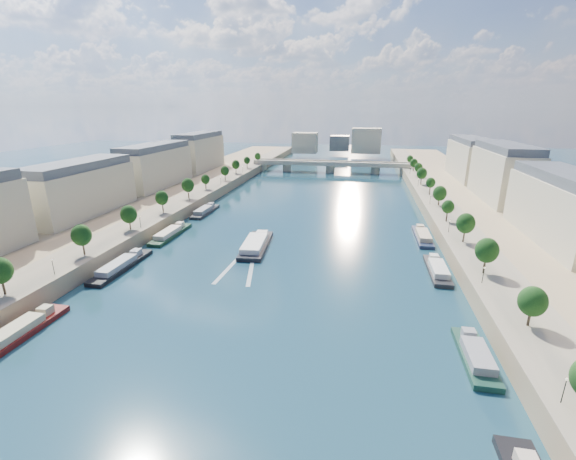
% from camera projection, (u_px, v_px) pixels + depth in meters
% --- Properties ---
extents(ground, '(700.00, 700.00, 0.00)m').
position_uv_depth(ground, '(302.00, 225.00, 155.02)').
color(ground, '#0D2E3A').
rests_on(ground, ground).
extents(quay_left, '(44.00, 520.00, 5.00)m').
position_uv_depth(quay_left, '(138.00, 211.00, 167.16)').
color(quay_left, '#9E8460').
rests_on(quay_left, ground).
extents(quay_right, '(44.00, 520.00, 5.00)m').
position_uv_depth(quay_right, '(495.00, 230.00, 141.35)').
color(quay_right, '#9E8460').
rests_on(quay_right, ground).
extents(pave_left, '(14.00, 520.00, 0.10)m').
position_uv_depth(pave_left, '(170.00, 207.00, 163.69)').
color(pave_left, gray).
rests_on(pave_left, quay_left).
extents(pave_right, '(14.00, 520.00, 0.10)m').
position_uv_depth(pave_right, '(453.00, 221.00, 143.26)').
color(pave_right, gray).
rests_on(pave_right, quay_right).
extents(trees_left, '(4.80, 268.80, 8.26)m').
position_uv_depth(trees_left, '(175.00, 193.00, 163.54)').
color(trees_left, '#382B1E').
rests_on(trees_left, ground).
extents(trees_right, '(4.80, 268.80, 8.26)m').
position_uv_depth(trees_right, '(444.00, 200.00, 151.30)').
color(trees_right, '#382B1E').
rests_on(trees_right, ground).
extents(lamps_left, '(0.36, 200.36, 4.28)m').
position_uv_depth(lamps_left, '(168.00, 206.00, 152.70)').
color(lamps_left, black).
rests_on(lamps_left, ground).
extents(lamps_right, '(0.36, 200.36, 4.28)m').
position_uv_depth(lamps_right, '(439.00, 210.00, 147.90)').
color(lamps_right, black).
rests_on(lamps_right, ground).
extents(buildings_left, '(16.00, 226.00, 23.20)m').
position_uv_depth(buildings_left, '(123.00, 173.00, 176.44)').
color(buildings_left, '#BFB393').
rests_on(buildings_left, ground).
extents(buildings_right, '(16.00, 226.00, 23.20)m').
position_uv_depth(buildings_right, '(528.00, 187.00, 145.97)').
color(buildings_right, '#BFB393').
rests_on(buildings_right, ground).
extents(skyline, '(79.00, 42.00, 22.00)m').
position_uv_depth(skyline, '(342.00, 142.00, 355.20)').
color(skyline, '#BFB393').
rests_on(skyline, ground).
extents(bridge, '(112.00, 12.00, 8.15)m').
position_uv_depth(bridge, '(330.00, 165.00, 278.44)').
color(bridge, '#C1B79E').
rests_on(bridge, ground).
extents(tour_barge, '(10.03, 27.69, 3.74)m').
position_uv_depth(tour_barge, '(256.00, 245.00, 130.25)').
color(tour_barge, black).
rests_on(tour_barge, ground).
extents(wake, '(10.74, 26.03, 0.04)m').
position_uv_depth(wake, '(241.00, 266.00, 115.01)').
color(wake, silver).
rests_on(wake, ground).
extents(moored_barges_left, '(5.00, 156.26, 3.60)m').
position_uv_depth(moored_barges_left, '(116.00, 269.00, 111.02)').
color(moored_barges_left, '#1B203C').
rests_on(moored_barges_left, ground).
extents(moored_barges_right, '(5.00, 129.06, 3.60)m').
position_uv_depth(moored_barges_right, '(453.00, 307.00, 90.23)').
color(moored_barges_right, black).
rests_on(moored_barges_right, ground).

